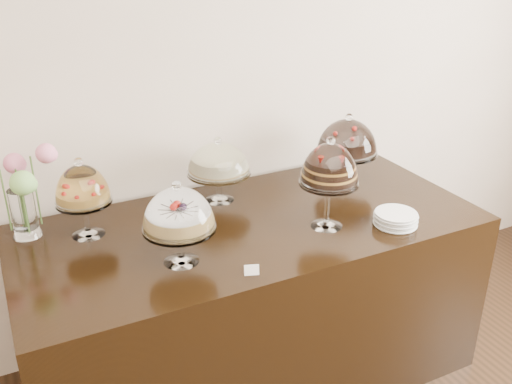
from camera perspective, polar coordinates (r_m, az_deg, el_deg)
name	(u,v)px	position (r m, az deg, el deg)	size (l,w,h in m)	color
wall_back	(243,69)	(3.07, -1.36, 12.18)	(5.00, 0.04, 3.00)	#C3B29D
display_counter	(252,301)	(2.95, -0.44, -10.82)	(2.20, 1.00, 0.90)	black
cake_stand_sugar_sponge	(178,213)	(2.32, -7.76, -2.08)	(0.30, 0.30, 0.37)	white
cake_stand_choco_layer	(329,168)	(2.58, 7.36, 2.40)	(0.27, 0.27, 0.44)	white
cake_stand_cheesecake	(218,161)	(2.86, -3.77, 3.09)	(0.32, 0.32, 0.34)	white
cake_stand_dark_choco	(347,140)	(3.11, 9.13, 5.19)	(0.33, 0.33, 0.39)	white
cake_stand_fruit_tart	(82,188)	(2.62, -17.00, 0.37)	(0.25, 0.25, 0.38)	white
flower_vase	(18,188)	(2.69, -22.74, 0.39)	(0.36, 0.31, 0.42)	white
plate_stack	(396,219)	(2.76, 13.79, -2.60)	(0.20, 0.20, 0.06)	silver
price_card_left	(252,270)	(2.31, -0.44, -7.81)	(0.06, 0.01, 0.04)	white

